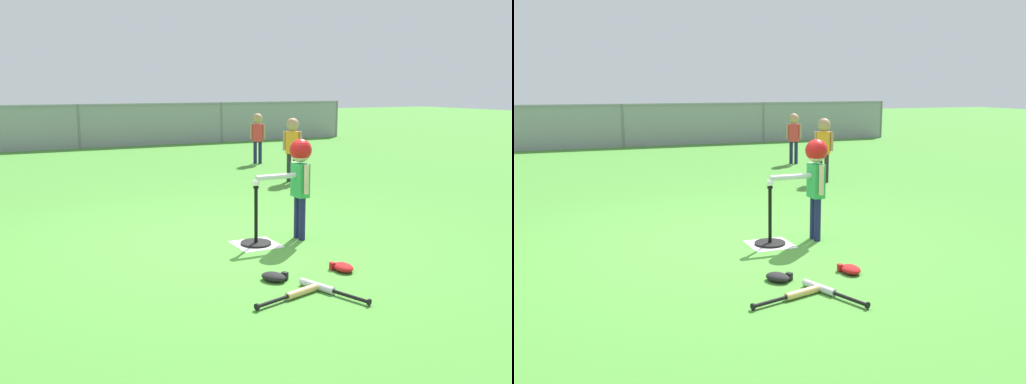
# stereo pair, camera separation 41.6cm
# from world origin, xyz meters

# --- Properties ---
(ground_plane) EXTENTS (60.00, 60.00, 0.00)m
(ground_plane) POSITION_xyz_m (0.00, 0.00, 0.00)
(ground_plane) COLOR #478C33
(home_plate) EXTENTS (0.44, 0.44, 0.01)m
(home_plate) POSITION_xyz_m (0.29, -0.14, 0.00)
(home_plate) COLOR white
(home_plate) RESTS_ON ground_plane
(batting_tee) EXTENTS (0.32, 0.32, 0.61)m
(batting_tee) POSITION_xyz_m (0.29, -0.14, 0.09)
(batting_tee) COLOR black
(batting_tee) RESTS_ON ground_plane
(baseball_on_tee) EXTENTS (0.07, 0.07, 0.07)m
(baseball_on_tee) POSITION_xyz_m (0.29, -0.14, 0.64)
(baseball_on_tee) COLOR white
(baseball_on_tee) RESTS_ON batting_tee
(batter_child) EXTENTS (0.63, 0.30, 1.07)m
(batter_child) POSITION_xyz_m (0.80, -0.14, 0.76)
(batter_child) COLOR #191E4C
(batter_child) RESTS_ON ground_plane
(fielder_near_right) EXTENTS (0.29, 0.21, 1.05)m
(fielder_near_right) POSITION_xyz_m (2.94, 5.28, 0.68)
(fielder_near_right) COLOR #191E4C
(fielder_near_right) RESTS_ON ground_plane
(fielder_near_left) EXTENTS (0.27, 0.23, 1.08)m
(fielder_near_left) POSITION_xyz_m (2.50, 3.02, 0.70)
(fielder_near_left) COLOR #262626
(fielder_near_left) RESTS_ON ground_plane
(spare_bat_silver) EXTENTS (0.28, 0.63, 0.06)m
(spare_bat_silver) POSITION_xyz_m (0.20, -1.57, 0.03)
(spare_bat_silver) COLOR silver
(spare_bat_silver) RESTS_ON ground_plane
(spare_bat_wood) EXTENTS (0.61, 0.21, 0.06)m
(spare_bat_wood) POSITION_xyz_m (-0.06, -1.58, 0.03)
(spare_bat_wood) COLOR #DBB266
(spare_bat_wood) RESTS_ON ground_plane
(glove_by_plate) EXTENTS (0.18, 0.23, 0.07)m
(glove_by_plate) POSITION_xyz_m (0.63, -1.22, 0.04)
(glove_by_plate) COLOR #B21919
(glove_by_plate) RESTS_ON ground_plane
(glove_near_bats) EXTENTS (0.25, 0.27, 0.07)m
(glove_near_bats) POSITION_xyz_m (-0.03, -1.17, 0.04)
(glove_near_bats) COLOR black
(glove_near_bats) RESTS_ON ground_plane
(outfield_fence) EXTENTS (16.06, 0.06, 1.15)m
(outfield_fence) POSITION_xyz_m (0.00, 9.88, 0.62)
(outfield_fence) COLOR slate
(outfield_fence) RESTS_ON ground_plane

